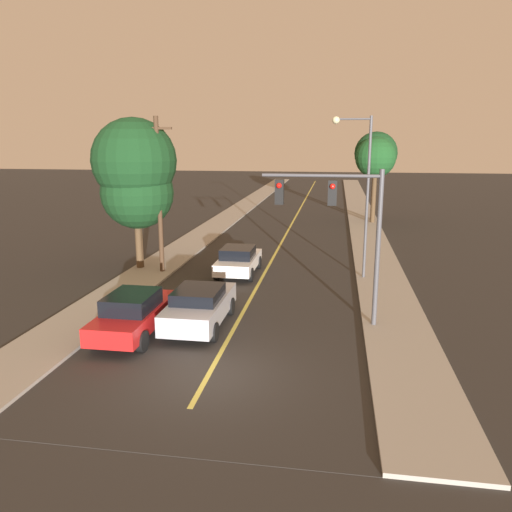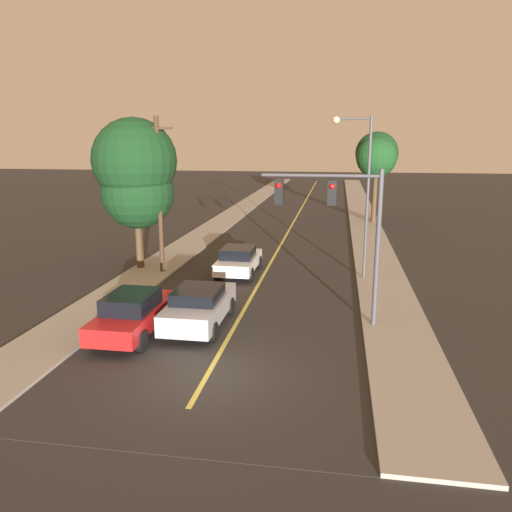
# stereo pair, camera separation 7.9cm
# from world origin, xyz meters

# --- Properties ---
(ground_plane) EXTENTS (200.00, 200.00, 0.00)m
(ground_plane) POSITION_xyz_m (0.00, 0.00, 0.00)
(ground_plane) COLOR #2D2B28
(road_surface) EXTENTS (9.51, 80.00, 0.01)m
(road_surface) POSITION_xyz_m (0.00, 36.00, 0.01)
(road_surface) COLOR #2D2B28
(road_surface) RESTS_ON ground
(sidewalk_left) EXTENTS (2.50, 80.00, 0.12)m
(sidewalk_left) POSITION_xyz_m (-6.00, 36.00, 0.06)
(sidewalk_left) COLOR #9E998E
(sidewalk_left) RESTS_ON ground
(sidewalk_right) EXTENTS (2.50, 80.00, 0.12)m
(sidewalk_right) POSITION_xyz_m (6.00, 36.00, 0.06)
(sidewalk_right) COLOR #9E998E
(sidewalk_right) RESTS_ON ground
(car_near_lane_front) EXTENTS (1.99, 4.55, 1.52)m
(car_near_lane_front) POSITION_xyz_m (-1.33, 3.89, 0.80)
(car_near_lane_front) COLOR #A5A8B2
(car_near_lane_front) RESTS_ON ground
(car_near_lane_second) EXTENTS (1.95, 4.24, 1.47)m
(car_near_lane_second) POSITION_xyz_m (-1.33, 11.48, 0.76)
(car_near_lane_second) COLOR white
(car_near_lane_second) RESTS_ON ground
(car_outer_lane_front) EXTENTS (1.90, 4.60, 1.59)m
(car_outer_lane_front) POSITION_xyz_m (-3.42, 2.66, 0.82)
(car_outer_lane_front) COLOR red
(car_outer_lane_front) RESTS_ON ground
(traffic_signal_mast) EXTENTS (4.34, 0.42, 5.76)m
(traffic_signal_mast) POSITION_xyz_m (3.74, 4.78, 4.23)
(traffic_signal_mast) COLOR #47474C
(traffic_signal_mast) RESTS_ON ground
(streetlamp_right) EXTENTS (1.90, 0.36, 7.88)m
(streetlamp_right) POSITION_xyz_m (4.70, 11.53, 5.11)
(streetlamp_right) COLOR #47474C
(streetlamp_right) RESTS_ON ground
(utility_pole_left) EXTENTS (1.60, 0.24, 7.92)m
(utility_pole_left) POSITION_xyz_m (-5.35, 11.05, 4.24)
(utility_pole_left) COLOR #422D1E
(utility_pole_left) RESTS_ON ground
(tree_left_near) EXTENTS (3.83, 3.83, 5.96)m
(tree_left_near) POSITION_xyz_m (-6.80, 11.71, 4.16)
(tree_left_near) COLOR #4C3823
(tree_left_near) RESTS_ON ground
(tree_left_far) EXTENTS (4.39, 4.39, 7.92)m
(tree_left_far) POSITION_xyz_m (-6.83, 11.61, 5.82)
(tree_left_far) COLOR #4C3823
(tree_left_far) RESTS_ON ground
(tree_right_near) EXTENTS (3.32, 3.32, 7.05)m
(tree_right_near) POSITION_xyz_m (6.70, 29.32, 5.46)
(tree_right_near) COLOR #4C3823
(tree_right_near) RESTS_ON ground
(tree_right_far) EXTENTS (3.59, 3.59, 7.48)m
(tree_right_far) POSITION_xyz_m (6.79, 30.64, 5.74)
(tree_right_far) COLOR #3D2B1C
(tree_right_far) RESTS_ON ground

